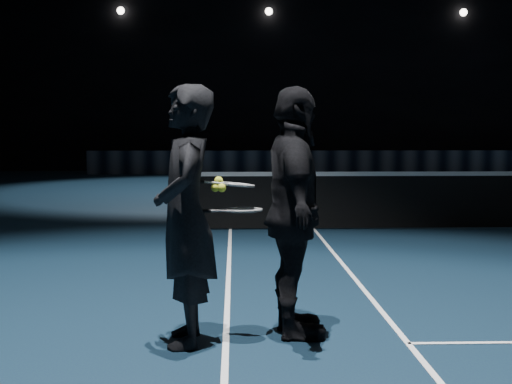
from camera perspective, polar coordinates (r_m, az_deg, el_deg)
The scene contains 9 objects.
wall_back at distance 30.32m, azimuth 8.73°, elevation 11.19°, with size 30.00×30.00×0.00m, color black.
net_post_left at distance 11.72m, azimuth -6.53°, elevation -0.35°, with size 0.10×0.10×1.10m, color black.
sponsor_backdrop at distance 27.69m, azimuth 9.55°, elevation 2.36°, with size 22.00×0.15×0.90m, color black.
fixtures_far at distance 30.33m, azimuth 8.84°, elevation 14.05°, with size 20.00×0.30×0.30m, color white, non-canonical shape.
player_a at distance 5.35m, azimuth -5.68°, elevation -1.89°, with size 0.71×0.47×1.95m, color black.
player_b at distance 5.53m, azimuth 3.07°, elevation -1.65°, with size 1.14×0.48×1.95m, color black.
racket_lower at distance 5.43m, azimuth -0.97°, elevation -1.45°, with size 0.68×0.22×0.03m, color black, non-canonical shape.
racket_upper at distance 5.44m, azimuth -1.58°, elevation 0.60°, with size 0.68×0.22×0.03m, color black, non-canonical shape.
tennis_balls at distance 5.38m, azimuth -3.01°, elevation 0.51°, with size 0.12×0.10×0.12m, color yellow, non-canonical shape.
Camera 1 is at (-5.42, -11.63, 1.60)m, focal length 50.00 mm.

